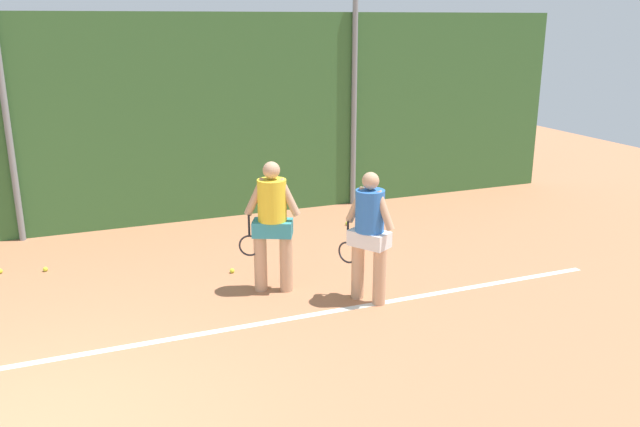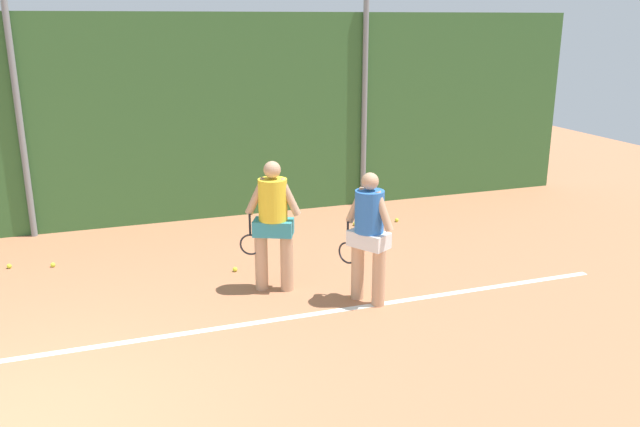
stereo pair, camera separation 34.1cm
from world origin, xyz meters
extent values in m
plane|color=#B2704C|center=(0.00, 1.74, 0.00)|extent=(31.04, 31.04, 0.00)
cube|color=#386633|center=(0.00, 5.93, 1.76)|extent=(20.17, 0.25, 3.53)
cylinder|color=gray|center=(0.00, 5.75, 1.97)|extent=(0.10, 0.10, 3.94)
cylinder|color=gray|center=(5.82, 5.75, 1.97)|extent=(0.10, 0.10, 3.94)
cube|color=white|center=(0.00, 1.43, 0.00)|extent=(14.74, 0.10, 0.01)
cylinder|color=tan|center=(4.21, 1.43, 0.36)|extent=(0.16, 0.16, 0.73)
cylinder|color=tan|center=(4.04, 1.71, 0.36)|extent=(0.16, 0.16, 0.73)
cube|color=white|center=(4.13, 1.57, 0.82)|extent=(0.49, 0.56, 0.19)
cylinder|color=blue|center=(4.13, 1.57, 1.18)|extent=(0.36, 0.36, 0.52)
sphere|color=tan|center=(4.13, 1.57, 1.55)|extent=(0.21, 0.21, 0.21)
cylinder|color=tan|center=(4.23, 1.40, 1.22)|extent=(0.20, 0.27, 0.50)
cylinder|color=tan|center=(4.02, 1.74, 1.22)|extent=(0.20, 0.27, 0.50)
cylinder|color=black|center=(3.94, 1.79, 0.86)|extent=(0.03, 0.03, 0.28)
torus|color=#26262B|center=(3.94, 1.79, 0.59)|extent=(0.17, 0.26, 0.28)
cylinder|color=tan|center=(3.28, 2.26, 0.38)|extent=(0.17, 0.17, 0.75)
cylinder|color=tan|center=(2.98, 2.40, 0.38)|extent=(0.17, 0.17, 0.75)
cube|color=teal|center=(3.13, 2.33, 0.85)|extent=(0.58, 0.48, 0.20)
cylinder|color=yellow|center=(3.13, 2.33, 1.22)|extent=(0.37, 0.37, 0.53)
sphere|color=tan|center=(3.13, 2.33, 1.61)|extent=(0.22, 0.22, 0.22)
cylinder|color=tan|center=(3.32, 2.24, 1.26)|extent=(0.29, 0.19, 0.51)
cylinder|color=tan|center=(2.94, 2.42, 1.26)|extent=(0.29, 0.19, 0.51)
cylinder|color=black|center=(2.84, 2.41, 0.90)|extent=(0.03, 0.03, 0.28)
torus|color=#26262B|center=(2.84, 2.41, 0.63)|extent=(0.27, 0.14, 0.28)
sphere|color=#CCDB33|center=(5.16, 4.53, 0.03)|extent=(0.07, 0.07, 0.07)
sphere|color=#CCDB33|center=(5.94, 4.50, 0.03)|extent=(0.07, 0.07, 0.07)
sphere|color=#CCDB33|center=(3.86, 4.08, 0.03)|extent=(0.07, 0.07, 0.07)
sphere|color=#CCDB33|center=(-0.24, 4.30, 0.03)|extent=(0.07, 0.07, 0.07)
sphere|color=#CCDB33|center=(2.77, 3.11, 0.03)|extent=(0.07, 0.07, 0.07)
sphere|color=#CCDB33|center=(0.34, 4.15, 0.03)|extent=(0.07, 0.07, 0.07)
camera|label=1|loc=(0.75, -5.26, 3.41)|focal=36.74mm
camera|label=2|loc=(1.07, -5.38, 3.41)|focal=36.74mm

